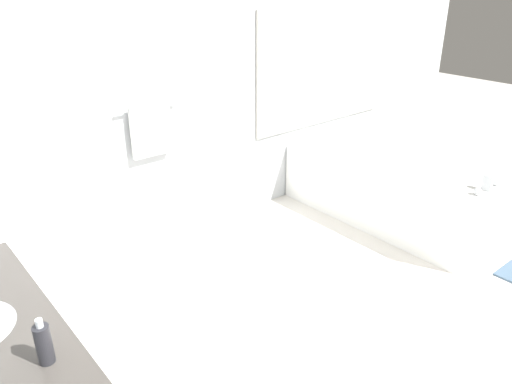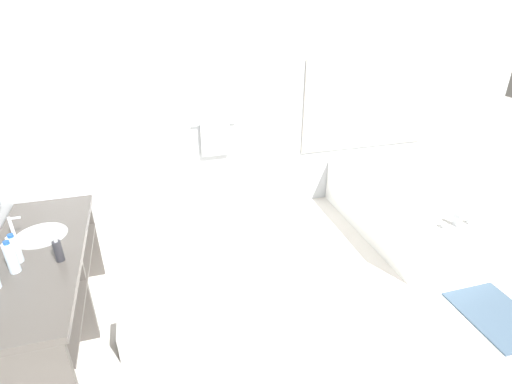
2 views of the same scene
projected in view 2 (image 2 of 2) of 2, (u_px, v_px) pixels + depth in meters
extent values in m
plane|color=silver|center=(310.00, 340.00, 3.15)|extent=(16.00, 16.00, 0.00)
cube|color=silver|center=(239.00, 102.00, 4.44)|extent=(7.40, 0.06, 2.70)
cube|color=#B7B2A8|center=(369.00, 104.00, 4.86)|extent=(1.70, 0.02, 1.10)
cylinder|color=silver|center=(214.00, 123.00, 4.40)|extent=(0.50, 0.02, 0.02)
cube|color=white|center=(215.00, 138.00, 4.47)|extent=(0.32, 0.04, 0.40)
cube|color=#4C4742|center=(35.00, 258.00, 2.74)|extent=(0.62, 1.68, 0.05)
cube|color=#4C4742|center=(44.00, 286.00, 2.86)|extent=(0.59, 1.60, 0.02)
cylinder|color=white|center=(43.00, 242.00, 2.97)|extent=(0.37, 0.37, 0.12)
cube|color=#4C4742|center=(50.00, 305.00, 2.93)|extent=(0.57, 0.04, 0.80)
cube|color=#4C4742|center=(65.00, 244.00, 3.64)|extent=(0.57, 0.04, 0.80)
cylinder|color=white|center=(37.00, 319.00, 2.47)|extent=(0.13, 0.46, 0.13)
cylinder|color=white|center=(58.00, 244.00, 3.19)|extent=(0.13, 0.46, 0.13)
cylinder|color=silver|center=(15.00, 238.00, 2.90)|extent=(0.04, 0.04, 0.02)
cylinder|color=silver|center=(12.00, 227.00, 2.86)|extent=(0.02, 0.02, 0.16)
cube|color=silver|center=(15.00, 218.00, 2.84)|extent=(0.07, 0.01, 0.01)
cube|color=white|center=(400.00, 208.00, 4.51)|extent=(0.94, 1.84, 0.52)
ellipsoid|color=white|center=(401.00, 199.00, 4.46)|extent=(0.67, 1.33, 0.30)
cube|color=silver|center=(457.00, 220.00, 3.66)|extent=(0.04, 0.07, 0.12)
sphere|color=silver|center=(444.00, 225.00, 3.64)|extent=(0.06, 0.06, 0.06)
sphere|color=silver|center=(469.00, 220.00, 3.71)|extent=(0.06, 0.06, 0.06)
cylinder|color=silver|center=(15.00, 249.00, 2.62)|extent=(0.07, 0.07, 0.19)
cylinder|color=#1E4CA8|center=(10.00, 236.00, 2.57)|extent=(0.04, 0.04, 0.02)
cylinder|color=silver|center=(11.00, 258.00, 2.52)|extent=(0.07, 0.07, 0.21)
cylinder|color=#1E4CA8|center=(6.00, 243.00, 2.47)|extent=(0.04, 0.04, 0.02)
cylinder|color=#28282D|center=(58.00, 251.00, 2.64)|extent=(0.06, 0.06, 0.15)
cylinder|color=silver|center=(55.00, 240.00, 2.60)|extent=(0.03, 0.03, 0.03)
cube|color=#B2B2B2|center=(135.00, 337.00, 3.02)|extent=(0.23, 0.23, 0.24)
cube|color=slate|center=(497.00, 315.00, 3.37)|extent=(0.54, 0.72, 0.02)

